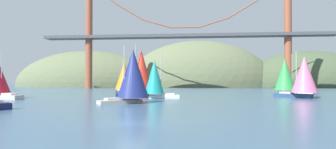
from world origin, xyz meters
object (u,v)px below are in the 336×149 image
at_px(sailboat_navy_sail, 132,74).
at_px(sailboat_green_sail, 285,75).
at_px(sailboat_pink_spinnaker, 303,76).
at_px(sailboat_orange_sail, 124,77).
at_px(sailboat_teal_sail, 155,78).
at_px(sailboat_scarlet_sail, 141,72).

bearing_deg(sailboat_navy_sail, sailboat_green_sail, 45.05).
distance_m(sailboat_green_sail, sailboat_pink_spinnaker, 16.15).
relative_size(sailboat_green_sail, sailboat_orange_sail, 1.11).
relative_size(sailboat_teal_sail, sailboat_pink_spinnaker, 0.93).
distance_m(sailboat_orange_sail, sailboat_navy_sail, 35.05).
bearing_deg(sailboat_teal_sail, sailboat_green_sail, 34.84).
bearing_deg(sailboat_teal_sail, sailboat_navy_sail, -100.09).
distance_m(sailboat_green_sail, sailboat_orange_sail, 42.64).
bearing_deg(sailboat_navy_sail, sailboat_scarlet_sail, 97.49).
distance_m(sailboat_teal_sail, sailboat_orange_sail, 25.22).
relative_size(sailboat_orange_sail, sailboat_navy_sail, 1.01).
relative_size(sailboat_scarlet_sail, sailboat_pink_spinnaker, 1.22).
height_order(sailboat_teal_sail, sailboat_navy_sail, sailboat_navy_sail).
distance_m(sailboat_pink_spinnaker, sailboat_orange_sail, 45.22).
distance_m(sailboat_scarlet_sail, sailboat_navy_sail, 21.96).
xyz_separation_m(sailboat_scarlet_sail, sailboat_pink_spinnaker, (34.86, -5.11, -1.15)).
xyz_separation_m(sailboat_teal_sail, sailboat_pink_spinnaker, (29.97, 5.23, 0.38)).
relative_size(sailboat_scarlet_sail, sailboat_navy_sail, 1.27).
distance_m(sailboat_pink_spinnaker, sailboat_navy_sail, 36.07).
bearing_deg(sailboat_scarlet_sail, sailboat_orange_sail, 120.74).
xyz_separation_m(sailboat_green_sail, sailboat_scarlet_sail, (-35.58, -11.02, 0.76)).
xyz_separation_m(sailboat_green_sail, sailboat_orange_sail, (-42.63, 0.84, -0.39)).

